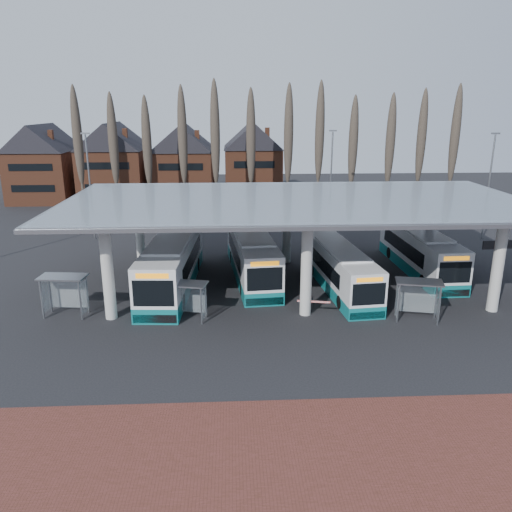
{
  "coord_description": "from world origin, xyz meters",
  "views": [
    {
      "loc": [
        -4.52,
        -26.23,
        12.51
      ],
      "look_at": [
        -2.86,
        7.0,
        2.5
      ],
      "focal_mm": 35.0,
      "sensor_mm": 36.0,
      "label": 1
    }
  ],
  "objects_px": {
    "bus_0": "(172,264)",
    "shelter_2": "(418,291)",
    "bus_3": "(420,251)",
    "bus_1": "(252,256)",
    "bus_2": "(340,269)",
    "shelter_0": "(65,286)",
    "shelter_1": "(186,292)"
  },
  "relations": [
    {
      "from": "bus_1",
      "to": "shelter_0",
      "type": "bearing_deg",
      "value": -155.01
    },
    {
      "from": "bus_0",
      "to": "bus_2",
      "type": "height_order",
      "value": "bus_0"
    },
    {
      "from": "shelter_0",
      "to": "shelter_1",
      "type": "relative_size",
      "value": 1.05
    },
    {
      "from": "shelter_1",
      "to": "bus_3",
      "type": "bearing_deg",
      "value": 38.32
    },
    {
      "from": "bus_1",
      "to": "shelter_1",
      "type": "bearing_deg",
      "value": -123.83
    },
    {
      "from": "bus_2",
      "to": "shelter_1",
      "type": "xyz_separation_m",
      "value": [
        -10.43,
        -4.75,
        0.28
      ]
    },
    {
      "from": "bus_0",
      "to": "shelter_2",
      "type": "bearing_deg",
      "value": -19.52
    },
    {
      "from": "bus_3",
      "to": "bus_2",
      "type": "bearing_deg",
      "value": -153.37
    },
    {
      "from": "bus_3",
      "to": "bus_0",
      "type": "bearing_deg",
      "value": -173.1
    },
    {
      "from": "bus_3",
      "to": "shelter_2",
      "type": "xyz_separation_m",
      "value": [
        -3.57,
        -9.33,
        0.28
      ]
    },
    {
      "from": "bus_0",
      "to": "bus_2",
      "type": "bearing_deg",
      "value": -1.43
    },
    {
      "from": "bus_0",
      "to": "bus_2",
      "type": "xyz_separation_m",
      "value": [
        11.9,
        -0.99,
        -0.25
      ]
    },
    {
      "from": "shelter_1",
      "to": "shelter_2",
      "type": "relative_size",
      "value": 0.94
    },
    {
      "from": "shelter_0",
      "to": "shelter_2",
      "type": "xyz_separation_m",
      "value": [
        21.51,
        -1.77,
        -0.05
      ]
    },
    {
      "from": "shelter_0",
      "to": "shelter_2",
      "type": "distance_m",
      "value": 21.58
    },
    {
      "from": "bus_1",
      "to": "bus_2",
      "type": "bearing_deg",
      "value": -32.22
    },
    {
      "from": "bus_3",
      "to": "shelter_2",
      "type": "distance_m",
      "value": 10.0
    },
    {
      "from": "bus_0",
      "to": "shelter_1",
      "type": "distance_m",
      "value": 5.93
    },
    {
      "from": "bus_0",
      "to": "shelter_0",
      "type": "relative_size",
      "value": 4.5
    },
    {
      "from": "bus_3",
      "to": "shelter_0",
      "type": "xyz_separation_m",
      "value": [
        -25.08,
        -7.57,
        0.33
      ]
    },
    {
      "from": "bus_2",
      "to": "shelter_2",
      "type": "xyz_separation_m",
      "value": [
        3.55,
        -5.52,
        0.38
      ]
    },
    {
      "from": "bus_2",
      "to": "shelter_2",
      "type": "bearing_deg",
      "value": -62.76
    },
    {
      "from": "shelter_1",
      "to": "shelter_0",
      "type": "bearing_deg",
      "value": -175.28
    },
    {
      "from": "bus_0",
      "to": "bus_3",
      "type": "xyz_separation_m",
      "value": [
        19.02,
        2.83,
        -0.15
      ]
    },
    {
      "from": "bus_1",
      "to": "bus_3",
      "type": "relative_size",
      "value": 1.05
    },
    {
      "from": "bus_3",
      "to": "shelter_1",
      "type": "bearing_deg",
      "value": -155.53
    },
    {
      "from": "shelter_1",
      "to": "shelter_2",
      "type": "xyz_separation_m",
      "value": [
        13.98,
        -0.76,
        0.1
      ]
    },
    {
      "from": "shelter_0",
      "to": "shelter_1",
      "type": "height_order",
      "value": "shelter_0"
    },
    {
      "from": "bus_1",
      "to": "shelter_2",
      "type": "bearing_deg",
      "value": -46.96
    },
    {
      "from": "shelter_1",
      "to": "bus_0",
      "type": "bearing_deg",
      "value": 116.61
    },
    {
      "from": "shelter_0",
      "to": "shelter_2",
      "type": "relative_size",
      "value": 0.99
    },
    {
      "from": "bus_2",
      "to": "shelter_0",
      "type": "relative_size",
      "value": 3.85
    }
  ]
}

